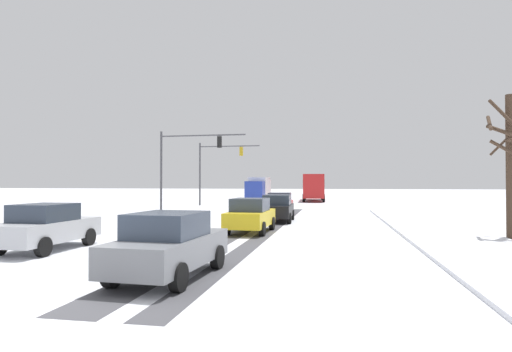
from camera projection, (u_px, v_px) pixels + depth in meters
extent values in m
plane|color=silver|center=(83.00, 297.00, 8.71)|extent=(300.00, 300.00, 0.00)
cube|color=#4C4C51|center=(274.00, 227.00, 22.17)|extent=(0.73, 30.95, 0.01)
cube|color=#4C4C51|center=(248.00, 227.00, 22.43)|extent=(1.15, 30.95, 0.01)
cube|color=white|center=(443.00, 233.00, 19.33)|extent=(4.00, 30.95, 0.12)
cylinder|color=#47474C|center=(200.00, 174.00, 43.89)|extent=(0.18, 0.18, 6.50)
cylinder|color=#47474C|center=(229.00, 146.00, 43.27)|extent=(6.35, 0.30, 0.12)
cube|color=#B79319|center=(241.00, 151.00, 43.00)|extent=(0.33, 0.25, 0.90)
sphere|color=black|center=(242.00, 149.00, 43.16)|extent=(0.20, 0.20, 0.20)
sphere|color=black|center=(242.00, 151.00, 43.15)|extent=(0.20, 0.20, 0.20)
sphere|color=green|center=(242.00, 154.00, 43.15)|extent=(0.20, 0.20, 0.20)
cylinder|color=#47474C|center=(161.00, 172.00, 34.06)|extent=(0.18, 0.18, 6.50)
cylinder|color=#47474C|center=(202.00, 135.00, 33.39)|extent=(7.01, 0.28, 0.12)
cube|color=black|center=(219.00, 142.00, 33.09)|extent=(0.33, 0.25, 0.90)
sphere|color=black|center=(220.00, 138.00, 33.25)|extent=(0.20, 0.20, 0.20)
sphere|color=black|center=(220.00, 142.00, 33.25)|extent=(0.20, 0.20, 0.20)
sphere|color=green|center=(220.00, 146.00, 33.24)|extent=(0.20, 0.20, 0.20)
cube|color=red|center=(280.00, 206.00, 30.80)|extent=(1.87, 4.17, 0.70)
cube|color=#2D3847|center=(280.00, 197.00, 30.66)|extent=(1.64, 1.96, 0.60)
cylinder|color=black|center=(271.00, 209.00, 32.17)|extent=(0.25, 0.65, 0.64)
cylinder|color=black|center=(292.00, 209.00, 31.94)|extent=(0.25, 0.65, 0.64)
cylinder|color=black|center=(267.00, 212.00, 29.65)|extent=(0.25, 0.65, 0.64)
cylinder|color=black|center=(290.00, 212.00, 29.42)|extent=(0.25, 0.65, 0.64)
cube|color=black|center=(277.00, 210.00, 25.52)|extent=(1.81, 4.15, 0.70)
cube|color=#2D3847|center=(277.00, 200.00, 25.38)|extent=(1.61, 1.94, 0.60)
cylinder|color=black|center=(267.00, 215.00, 26.89)|extent=(0.24, 0.65, 0.64)
cylinder|color=black|center=(292.00, 215.00, 26.64)|extent=(0.24, 0.65, 0.64)
cylinder|color=black|center=(261.00, 218.00, 24.38)|extent=(0.24, 0.65, 0.64)
cylinder|color=black|center=(289.00, 218.00, 24.13)|extent=(0.24, 0.65, 0.64)
cube|color=yellow|center=(251.00, 218.00, 19.94)|extent=(1.80, 4.14, 0.70)
cube|color=#2D3847|center=(250.00, 205.00, 19.80)|extent=(1.60, 1.94, 0.60)
cylinder|color=black|center=(241.00, 223.00, 21.34)|extent=(0.24, 0.65, 0.64)
cylinder|color=black|center=(272.00, 223.00, 21.01)|extent=(0.24, 0.65, 0.64)
cylinder|color=black|center=(227.00, 228.00, 18.85)|extent=(0.24, 0.65, 0.64)
cylinder|color=black|center=(262.00, 229.00, 18.52)|extent=(0.24, 0.65, 0.64)
cube|color=#B7BABF|center=(47.00, 231.00, 14.74)|extent=(1.72, 4.11, 0.70)
cube|color=#2D3847|center=(44.00, 213.00, 14.60)|extent=(1.57, 1.91, 0.60)
cylinder|color=black|center=(50.00, 236.00, 16.13)|extent=(0.22, 0.64, 0.64)
cylinder|color=black|center=(89.00, 237.00, 15.84)|extent=(0.22, 0.64, 0.64)
cylinder|color=black|center=(43.00, 247.00, 13.34)|extent=(0.22, 0.64, 0.64)
cube|color=slate|center=(170.00, 250.00, 10.49)|extent=(1.94, 4.19, 0.70)
cube|color=#2D3847|center=(167.00, 225.00, 10.35)|extent=(1.67, 1.99, 0.60)
cylinder|color=black|center=(163.00, 255.00, 11.91)|extent=(0.26, 0.65, 0.64)
cylinder|color=black|center=(217.00, 257.00, 11.52)|extent=(0.26, 0.65, 0.64)
cylinder|color=black|center=(112.00, 273.00, 9.44)|extent=(0.26, 0.65, 0.64)
cylinder|color=black|center=(178.00, 277.00, 9.05)|extent=(0.26, 0.65, 0.64)
cube|color=#B21E1E|center=(314.00, 186.00, 54.67)|extent=(3.04, 11.11, 2.90)
cube|color=#283342|center=(314.00, 183.00, 54.67)|extent=(3.04, 10.23, 0.90)
cylinder|color=black|center=(324.00, 198.00, 50.67)|extent=(0.35, 0.97, 0.96)
cylinder|color=black|center=(304.00, 198.00, 50.99)|extent=(0.35, 0.97, 0.96)
cylinder|color=black|center=(322.00, 196.00, 57.76)|extent=(0.35, 0.97, 0.96)
cylinder|color=black|center=(305.00, 196.00, 58.07)|extent=(0.35, 0.97, 0.96)
cube|color=#233899|center=(255.00, 190.00, 49.61)|extent=(2.15, 2.24, 2.10)
cube|color=silver|center=(260.00, 188.00, 53.26)|extent=(2.31, 5.25, 2.60)
cylinder|color=black|center=(264.00, 199.00, 49.86)|extent=(0.30, 0.85, 0.84)
cylinder|color=black|center=(247.00, 199.00, 50.19)|extent=(0.30, 0.85, 0.84)
cylinder|color=black|center=(269.00, 198.00, 54.49)|extent=(0.30, 0.85, 0.84)
cylinder|color=black|center=(254.00, 198.00, 54.82)|extent=(0.30, 0.85, 0.84)
cylinder|color=#423023|center=(510.00, 167.00, 17.54)|extent=(0.34, 0.34, 6.04)
cylinder|color=#423023|center=(509.00, 151.00, 17.01)|extent=(1.34, 0.70, 1.01)
cylinder|color=#423023|center=(489.00, 123.00, 17.89)|extent=(0.53, 1.55, 0.83)
cylinder|color=#423023|center=(499.00, 130.00, 17.39)|extent=(0.71, 1.16, 0.63)
cylinder|color=#423023|center=(501.00, 112.00, 17.35)|extent=(0.79, 1.02, 1.26)
cylinder|color=#423023|center=(506.00, 139.00, 18.15)|extent=(1.33, 0.30, 1.42)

